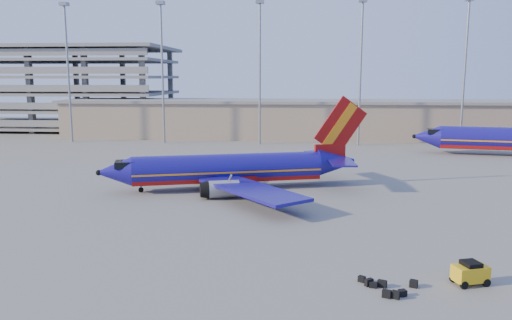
# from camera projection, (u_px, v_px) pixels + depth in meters

# --- Properties ---
(ground) EXTENTS (220.00, 220.00, 0.00)m
(ground) POSITION_uv_depth(u_px,v_px,m) (272.00, 198.00, 57.06)
(ground) COLOR slate
(ground) RESTS_ON ground
(terminal_building) EXTENTS (122.00, 16.00, 8.50)m
(terminal_building) POSITION_uv_depth(u_px,v_px,m) (330.00, 119.00, 112.51)
(terminal_building) COLOR gray
(terminal_building) RESTS_ON ground
(parking_garage) EXTENTS (62.00, 32.00, 21.40)m
(parking_garage) POSITION_uv_depth(u_px,v_px,m) (55.00, 84.00, 133.09)
(parking_garage) COLOR slate
(parking_garage) RESTS_ON ground
(light_mast_row) EXTENTS (101.60, 1.60, 28.65)m
(light_mast_row) POSITION_uv_depth(u_px,v_px,m) (310.00, 57.00, 98.96)
(light_mast_row) COLOR gray
(light_mast_row) RESTS_ON ground
(aircraft_main) EXTENTS (32.65, 30.96, 11.33)m
(aircraft_main) POSITION_uv_depth(u_px,v_px,m) (234.00, 169.00, 61.42)
(aircraft_main) COLOR navy
(aircraft_main) RESTS_ON ground
(baggage_tug) EXTENTS (2.53, 1.96, 1.60)m
(baggage_tug) POSITION_uv_depth(u_px,v_px,m) (470.00, 273.00, 33.05)
(baggage_tug) COLOR gold
(baggage_tug) RESTS_ON ground
(luggage_pile) EXTENTS (3.90, 2.97, 0.52)m
(luggage_pile) POSITION_uv_depth(u_px,v_px,m) (387.00, 287.00, 32.27)
(luggage_pile) COLOR black
(luggage_pile) RESTS_ON ground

